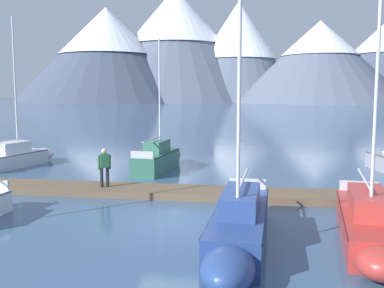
% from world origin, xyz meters
% --- Properties ---
extents(ground_plane, '(700.00, 700.00, 0.00)m').
position_xyz_m(ground_plane, '(0.00, 0.00, 0.00)').
color(ground_plane, '#38567A').
extents(mountain_west_summit, '(84.61, 84.61, 43.92)m').
position_xyz_m(mountain_west_summit, '(-61.78, 190.96, 23.28)').
color(mountain_west_summit, '#424C60').
rests_on(mountain_west_summit, ground).
extents(mountain_central_massif, '(91.74, 91.74, 56.43)m').
position_xyz_m(mountain_central_massif, '(-31.69, 209.57, 29.92)').
color(mountain_central_massif, slate).
rests_on(mountain_central_massif, ground).
extents(mountain_shoulder_ridge, '(59.81, 59.81, 48.23)m').
position_xyz_m(mountain_shoulder_ridge, '(-0.25, 204.53, 25.88)').
color(mountain_shoulder_ridge, slate).
rests_on(mountain_shoulder_ridge, ground).
extents(mountain_east_summit, '(74.90, 74.90, 35.46)m').
position_xyz_m(mountain_east_summit, '(35.05, 186.35, 18.52)').
color(mountain_east_summit, slate).
rests_on(mountain_east_summit, ground).
extents(dock, '(27.13, 3.32, 0.30)m').
position_xyz_m(dock, '(0.00, 4.00, 0.15)').
color(dock, brown).
rests_on(dock, ground).
extents(sailboat_nearest_berth, '(2.81, 6.04, 8.81)m').
position_xyz_m(sailboat_nearest_berth, '(-11.05, 10.47, 0.59)').
color(sailboat_nearest_berth, silver).
rests_on(sailboat_nearest_berth, ground).
extents(sailboat_mid_dock_port, '(2.02, 6.23, 7.35)m').
position_xyz_m(sailboat_mid_dock_port, '(-2.36, 10.35, 0.68)').
color(sailboat_mid_dock_port, '#336B56').
rests_on(sailboat_mid_dock_port, ground).
extents(sailboat_mid_dock_starboard, '(1.91, 7.31, 8.96)m').
position_xyz_m(sailboat_mid_dock_starboard, '(2.27, -2.21, 0.64)').
color(sailboat_mid_dock_starboard, navy).
rests_on(sailboat_mid_dock_starboard, ground).
extents(sailboat_far_berth, '(2.37, 6.91, 8.30)m').
position_xyz_m(sailboat_far_berth, '(6.04, -1.25, 0.59)').
color(sailboat_far_berth, '#B2332D').
rests_on(sailboat_far_berth, ground).
extents(person_on_dock, '(0.51, 0.39, 1.69)m').
position_xyz_m(person_on_dock, '(-3.59, 3.99, 1.26)').
color(person_on_dock, '#232328').
rests_on(person_on_dock, dock).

